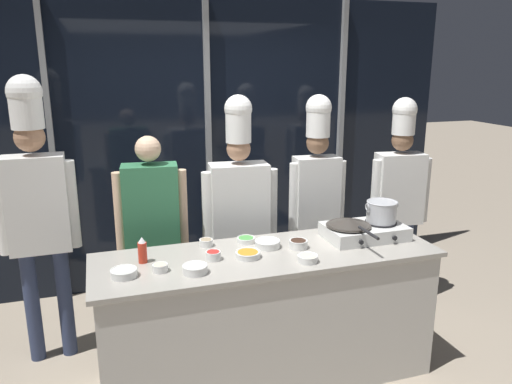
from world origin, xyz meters
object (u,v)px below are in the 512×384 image
object	(u,v)px
prep_bowl_mushrooms	(206,242)
chef_sous	(239,203)
stock_pot	(382,211)
prep_bowl_onion	(267,243)
prep_bowl_scallions	(246,239)
chef_head	(37,198)
prep_bowl_noodles	(308,258)
squeeze_bottle_chili	(142,250)
prep_bowl_soy_glaze	(298,243)
prep_bowl_chicken	(160,267)
portable_stove	(364,231)
frying_pan	(349,222)
prep_bowl_bean_sprouts	(124,272)
chef_line	(316,188)
prep_bowl_rice	(195,268)
person_guest	(152,221)
prep_bowl_bell_pepper	(213,255)
prep_bowl_carrots	(248,254)
chef_pastry	(399,187)

from	to	relation	value
prep_bowl_mushrooms	chef_sous	world-z (taller)	chef_sous
stock_pot	prep_bowl_onion	xyz separation A→B (m)	(-0.84, 0.04, -0.16)
prep_bowl_scallions	chef_head	world-z (taller)	chef_head
prep_bowl_noodles	chef_head	distance (m)	1.89
stock_pot	squeeze_bottle_chili	bearing A→B (deg)	179.03
prep_bowl_soy_glaze	prep_bowl_scallions	bearing A→B (deg)	144.53
prep_bowl_chicken	prep_bowl_mushrooms	distance (m)	0.48
portable_stove	stock_pot	size ratio (longest dim) A/B	2.31
frying_pan	prep_bowl_bean_sprouts	distance (m)	1.54
chef_line	prep_bowl_scallions	bearing A→B (deg)	36.85
portable_stove	squeeze_bottle_chili	xyz separation A→B (m)	(-1.54, 0.03, 0.03)
prep_bowl_onion	prep_bowl_mushrooms	world-z (taller)	same
squeeze_bottle_chili	chef_line	xyz separation A→B (m)	(1.47, 0.65, 0.12)
prep_bowl_soy_glaze	frying_pan	bearing A→B (deg)	5.33
chef_head	stock_pot	bearing A→B (deg)	163.33
prep_bowl_scallions	prep_bowl_rice	bearing A→B (deg)	-137.24
prep_bowl_onion	chef_sous	world-z (taller)	chef_sous
stock_pot	prep_bowl_onion	distance (m)	0.86
prep_bowl_bean_sprouts	prep_bowl_soy_glaze	xyz separation A→B (m)	(1.14, 0.11, 0.01)
prep_bowl_scallions	person_guest	distance (m)	0.75
prep_bowl_onion	prep_bowl_rice	bearing A→B (deg)	-154.10
stock_pot	prep_bowl_chicken	world-z (taller)	stock_pot
frying_pan	prep_bowl_noodles	bearing A→B (deg)	-147.46
prep_bowl_bell_pepper	person_guest	distance (m)	0.76
squeeze_bottle_chili	prep_bowl_bell_pepper	distance (m)	0.44
prep_bowl_carrots	chef_line	xyz separation A→B (m)	(0.82, 0.78, 0.18)
prep_bowl_soy_glaze	chef_pastry	xyz separation A→B (m)	(1.22, 0.69, 0.13)
squeeze_bottle_chili	prep_bowl_noodles	xyz separation A→B (m)	(0.98, -0.31, -0.05)
frying_pan	prep_bowl_onion	bearing A→B (deg)	176.12
prep_bowl_bell_pepper	prep_bowl_scallions	bearing A→B (deg)	40.13
prep_bowl_rice	prep_bowl_carrots	bearing A→B (deg)	20.22
prep_bowl_scallions	chef_sous	bearing A→B (deg)	79.83
prep_bowl_bean_sprouts	chef_line	xyz separation A→B (m)	(1.60, 0.83, 0.17)
prep_bowl_noodles	chef_line	bearing A→B (deg)	62.92
stock_pot	chef_head	distance (m)	2.40
prep_bowl_bean_sprouts	prep_bowl_carrots	xyz separation A→B (m)	(0.77, 0.06, -0.00)
stock_pot	squeeze_bottle_chili	world-z (taller)	stock_pot
prep_bowl_rice	chef_sous	world-z (taller)	chef_sous
prep_bowl_rice	prep_bowl_soy_glaze	xyz separation A→B (m)	(0.74, 0.19, 0.00)
frying_pan	prep_bowl_onion	xyz separation A→B (m)	(-0.58, 0.04, -0.10)
prep_bowl_mushrooms	chef_line	world-z (taller)	chef_line
prep_bowl_rice	prep_bowl_carrots	xyz separation A→B (m)	(0.37, 0.14, -0.01)
prep_bowl_scallions	chef_line	distance (m)	0.93
squeeze_bottle_chili	prep_bowl_bell_pepper	xyz separation A→B (m)	(0.43, -0.10, -0.05)
prep_bowl_onion	chef_head	world-z (taller)	chef_head
squeeze_bottle_chili	chef_pastry	size ratio (longest dim) A/B	0.09
prep_bowl_chicken	stock_pot	bearing A→B (deg)	5.19
chef_sous	prep_bowl_scallions	bearing A→B (deg)	84.42
prep_bowl_carrots	person_guest	xyz separation A→B (m)	(-0.52, 0.72, 0.04)
frying_pan	prep_bowl_bell_pepper	bearing A→B (deg)	-176.27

